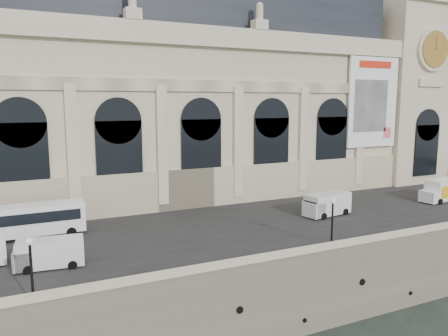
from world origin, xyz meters
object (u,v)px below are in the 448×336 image
object	(u,v)px
van_c	(325,205)
lamp_left	(32,273)
box_truck	(443,190)
van_b	(46,254)
lamp_right	(332,224)
bus_left	(23,220)

from	to	relation	value
van_c	lamp_left	distance (m)	33.04
van_c	box_truck	bearing A→B (deg)	-1.26
van_b	lamp_right	size ratio (longest dim) A/B	1.18
bus_left	lamp_left	size ratio (longest dim) A/B	2.43
van_b	van_c	xyz separation A→B (m)	(30.19, 3.41, 0.15)
box_truck	lamp_right	size ratio (longest dim) A/B	1.60
bus_left	lamp_left	bearing A→B (deg)	-88.98
van_b	lamp_left	xyz separation A→B (m)	(-1.20, -6.85, 1.12)
bus_left	lamp_right	bearing A→B (deg)	-30.67
bus_left	lamp_right	xyz separation A→B (m)	(24.99, -14.82, 0.44)
box_truck	van_b	bearing A→B (deg)	-176.53
lamp_left	box_truck	bearing A→B (deg)	11.03
bus_left	lamp_left	distance (m)	15.76
van_b	lamp_left	bearing A→B (deg)	-99.91
van_c	lamp_left	bearing A→B (deg)	-161.90
bus_left	lamp_right	distance (m)	29.06
van_b	lamp_left	size ratio (longest dim) A/B	1.17
bus_left	lamp_left	world-z (taller)	lamp_left
bus_left	lamp_left	xyz separation A→B (m)	(0.28, -15.75, 0.46)
lamp_right	lamp_left	bearing A→B (deg)	-177.85
box_truck	lamp_right	world-z (taller)	lamp_right
box_truck	lamp_left	size ratio (longest dim) A/B	1.59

